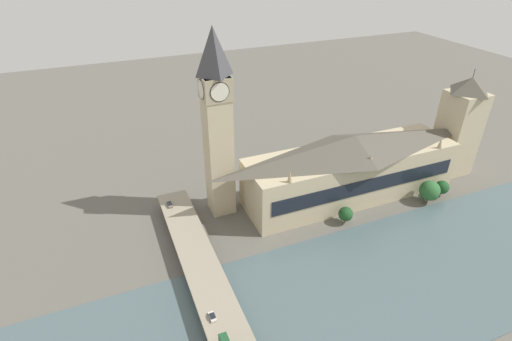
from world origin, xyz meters
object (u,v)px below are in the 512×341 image
Objects in this scene: victoria_tower at (459,126)px; car_northbound_mid at (170,204)px; clock_tower at (217,123)px; car_northbound_tail at (212,316)px; parliament_hall at (351,167)px; road_bridge at (227,330)px.

car_northbound_mid is (15.56, 144.59, -18.67)m from victoria_tower.
car_northbound_tail is (-60.82, 22.76, -36.42)m from clock_tower.
victoria_tower is (0.05, -62.45, 9.51)m from parliament_hall.
car_northbound_mid is (3.39, 22.56, -36.37)m from clock_tower.
parliament_hall reaches higher than car_northbound_tail.
parliament_hall is 63.17m from victoria_tower.
clock_tower is 17.48× the size of car_northbound_mid.
road_bridge is at bearing 110.74° from victoria_tower.
victoria_tower reaches higher than road_bridge.
clock_tower reaches higher than car_northbound_mid.
parliament_hall reaches higher than car_northbound_mid.
parliament_hall is at bearing -59.45° from car_northbound_tail.
victoria_tower reaches higher than car_northbound_mid.
road_bridge is (-65.85, 19.76, -38.12)m from clock_tower.
clock_tower reaches higher than victoria_tower.
victoria_tower is at bearing -89.95° from parliament_hall.
car_northbound_tail is at bearing 159.48° from clock_tower.
road_bridge is (-53.69, 141.79, -20.42)m from victoria_tower.
victoria_tower is 146.61m from car_northbound_mid.
road_bridge is 6.10m from car_northbound_tail.
road_bridge is at bearing -177.69° from car_northbound_mid.
parliament_hall is at bearing -100.76° from car_northbound_mid.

